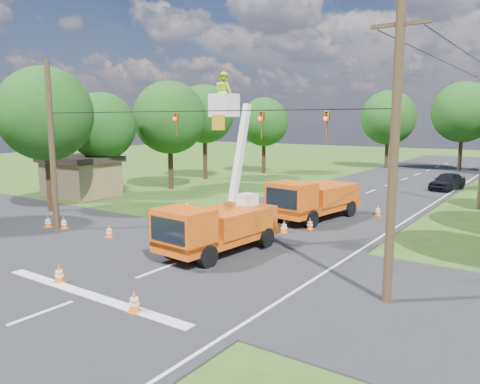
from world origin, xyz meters
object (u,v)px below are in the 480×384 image
Objects in this scene: second_truck at (313,199)px; tree_left_e at (205,114)px; tree_left_c at (102,126)px; tree_left_d at (170,118)px; traffic_cone_7 at (378,211)px; pole_left at (52,147)px; traffic_cone_1 at (134,302)px; traffic_cone_3 at (310,224)px; bucket_truck at (217,216)px; tree_far_a at (388,118)px; shed at (81,176)px; pole_right_near at (394,147)px; tree_left_f at (264,122)px; traffic_cone_5 at (64,223)px; ground_worker at (187,224)px; traffic_cone_4 at (109,231)px; tree_far_b at (463,112)px; traffic_cone_0 at (59,274)px; traffic_cone_6 at (48,221)px; distant_car at (447,181)px; traffic_cone_2 at (284,227)px; tree_left_b at (45,114)px.

second_truck is 21.84m from tree_left_e.
tree_left_d is (1.50, 6.00, 0.69)m from tree_left_c.
pole_left is at bearing -134.31° from traffic_cone_7.
traffic_cone_1 and traffic_cone_3 have the same top height.
traffic_cone_3 and traffic_cone_7 have the same top height.
traffic_cone_3 is 19.23m from tree_left_d.
tree_left_d is (-15.45, 13.60, 4.43)m from bucket_truck.
traffic_cone_3 is at bearing -58.55° from second_truck.
tree_left_e is 24.09m from tree_far_a.
pole_left reaches higher than shed.
tree_far_a is at bearing 107.43° from pole_right_near.
pole_left reaches higher than bucket_truck.
traffic_cone_5 is at bearing -79.56° from tree_left_f.
ground_worker is (-2.95, -7.95, -0.41)m from second_truck.
traffic_cone_4 is 0.07× the size of pole_right_near.
tree_far_b reaches higher than tree_far_a.
pole_left is (-7.50, 4.99, 4.14)m from traffic_cone_0.
shed is (-18.84, -2.22, 0.33)m from second_truck.
traffic_cone_6 is at bearing -147.69° from traffic_cone_3.
traffic_cone_3 is (1.42, 6.40, -1.34)m from bucket_truck.
second_truck is 9.70× the size of traffic_cone_7.
tree_left_d is (-4.63, 14.95, 5.77)m from traffic_cone_6.
bucket_truck reaches higher than traffic_cone_0.
pole_right_near is (18.87, -0.05, 4.75)m from traffic_cone_6.
tree_left_d is (-5.67, 14.67, 5.77)m from traffic_cone_5.
tree_left_d reaches higher than second_truck.
ground_worker is 0.19× the size of tree_left_d.
traffic_cone_1 is (-2.72, -33.02, -0.40)m from distant_car.
second_truck is 9.70× the size of traffic_cone_6.
tree_left_e is (-0.30, 13.00, 1.05)m from tree_left_c.
tree_left_c is (1.50, 1.00, 3.82)m from shed.
shed reaches higher than traffic_cone_5.
pole_right_near is at bearing -49.66° from traffic_cone_3.
tree_left_c is at bearing 160.20° from pole_right_near.
tree_left_e is at bearing 109.01° from traffic_cone_5.
distant_car reaches higher than traffic_cone_2.
shed is (-8.50, 8.00, -2.88)m from pole_left.
tree_left_e is at bearing 154.57° from second_truck.
tree_left_f is (-0.30, 27.00, -0.62)m from tree_left_b.
traffic_cone_7 is at bearing 80.06° from bucket_truck.
tree_far_b is (5.00, 49.99, 6.45)m from traffic_cone_0.
tree_left_b is at bearing 147.42° from traffic_cone_0.
traffic_cone_4 is at bearing 5.09° from traffic_cone_6.
pole_right_near is 45.08m from tree_far_a.
tree_left_c is (-6.13, 8.95, 5.08)m from traffic_cone_6.
tree_far_a is (0.75, 42.54, 5.83)m from traffic_cone_4.
tree_left_b is at bearing -117.84° from distant_car.
bucket_truck is at bearing -84.21° from second_truck.
tree_far_a is (-2.89, 40.73, 5.32)m from ground_worker.
tree_left_b is 12.01m from tree_left_d.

